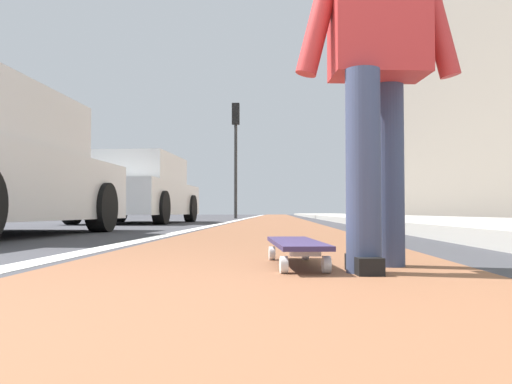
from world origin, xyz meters
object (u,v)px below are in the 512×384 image
skateboard (296,245)px  traffic_light (236,139)px  skater_person (377,50)px  parked_car_mid (137,190)px

skateboard → traffic_light: 18.27m
skater_person → traffic_light: (18.11, 2.00, 2.07)m
skateboard → parked_car_mid: bearing=18.6°
skateboard → traffic_light: (17.96, 1.65, 2.91)m
parked_car_mid → skater_person: bearing=-159.8°
parked_car_mid → traffic_light: traffic_light is taller
skateboard → traffic_light: size_ratio=0.20×
skateboard → skater_person: bearing=-113.4°
skater_person → traffic_light: bearing=6.3°
parked_car_mid → traffic_light: size_ratio=1.07×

